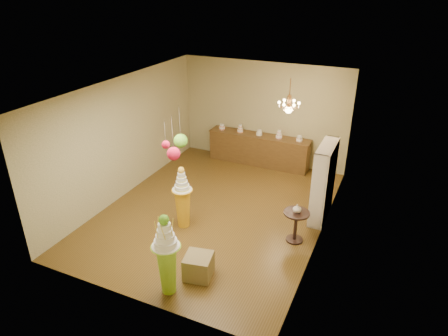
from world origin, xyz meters
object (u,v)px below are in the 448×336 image
at_px(sideboard, 259,149).
at_px(round_table, 296,222).
at_px(pedestal_green, 167,260).
at_px(pedestal_orange, 183,203).

xyz_separation_m(sideboard, round_table, (2.05, -3.37, -0.02)).
bearing_deg(sideboard, pedestal_green, -85.89).
relative_size(pedestal_green, pedestal_orange, 1.09).
height_order(pedestal_orange, sideboard, pedestal_orange).
distance_m(pedestal_green, round_table, 2.93).
relative_size(pedestal_orange, sideboard, 0.48).
distance_m(pedestal_orange, round_table, 2.49).
bearing_deg(pedestal_green, round_table, 55.94).
bearing_deg(pedestal_orange, sideboard, 84.25).
bearing_deg(round_table, pedestal_green, -124.06).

